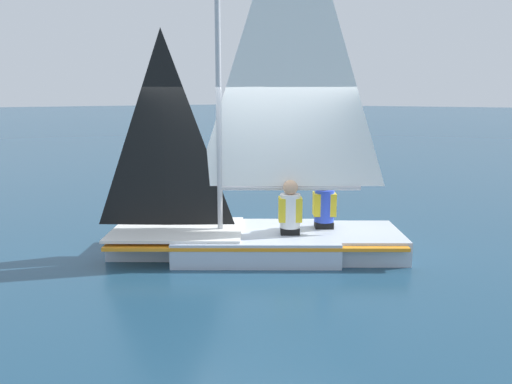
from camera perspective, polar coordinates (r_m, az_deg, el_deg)
name	(u,v)px	position (r m, az deg, el deg)	size (l,w,h in m)	color
ground_plane	(256,253)	(7.69, 0.00, -7.02)	(260.00, 260.00, 0.00)	navy
sailboat_main	(258,205)	(7.50, 0.17, -1.50)	(3.98, 4.20, 5.54)	#B2BCCC
sailor_helm	(290,216)	(7.39, 3.91, -2.80)	(0.42, 0.43, 1.16)	black
sailor_crew	(324,210)	(7.79, 7.80, -2.09)	(0.42, 0.43, 1.16)	black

